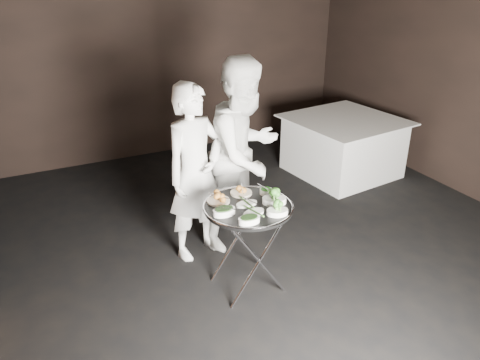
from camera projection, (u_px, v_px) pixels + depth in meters
name	position (u px, v px, depth m)	size (l,w,h in m)	color
floor	(270.00, 288.00, 4.08)	(6.00, 7.00, 0.05)	black
wall_back	(144.00, 49.00, 6.30)	(6.00, 0.05, 3.00)	black
tray_stand	(248.00, 243.00, 3.89)	(0.52, 0.44, 0.77)	silver
serving_tray	(248.00, 207.00, 3.75)	(0.73, 0.73, 0.04)	black
potato_plate_a	(218.00, 198.00, 3.79)	(0.19, 0.19, 0.07)	beige
potato_plate_b	(241.00, 191.00, 3.93)	(0.18, 0.18, 0.07)	beige
greens_bowl	(266.00, 191.00, 3.93)	(0.11, 0.11, 0.06)	silver
asparagus_plate_a	(247.00, 203.00, 3.75)	(0.19, 0.11, 0.04)	silver
asparagus_plate_b	(254.00, 212.00, 3.61)	(0.21, 0.15, 0.04)	silver
spinach_bowl_a	(224.00, 211.00, 3.60)	(0.18, 0.12, 0.08)	silver
spinach_bowl_b	(249.00, 219.00, 3.49)	(0.17, 0.11, 0.07)	silver
broccoli_bowl_a	(274.00, 199.00, 3.77)	(0.23, 0.20, 0.08)	silver
broccoli_bowl_b	(277.00, 211.00, 3.60)	(0.19, 0.16, 0.07)	silver
serving_utensils	(246.00, 196.00, 3.78)	(0.59, 0.44, 0.01)	silver
waiter_left	(195.00, 173.00, 4.21)	(0.60, 0.40, 1.66)	white
waiter_right	(245.00, 153.00, 4.42)	(0.89, 0.69, 1.83)	white
dining_table	(343.00, 146.00, 6.11)	(1.30, 1.30, 0.74)	silver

